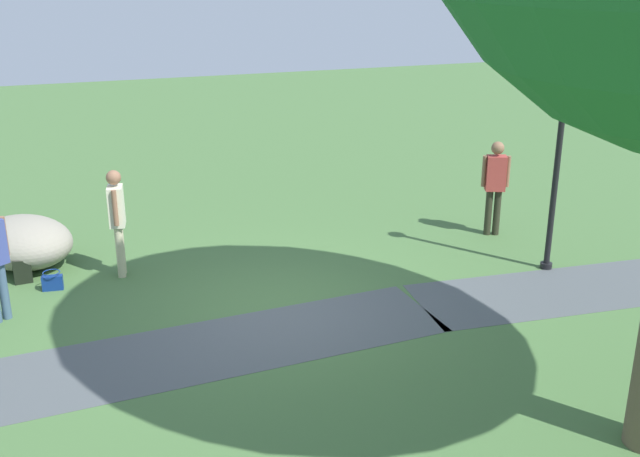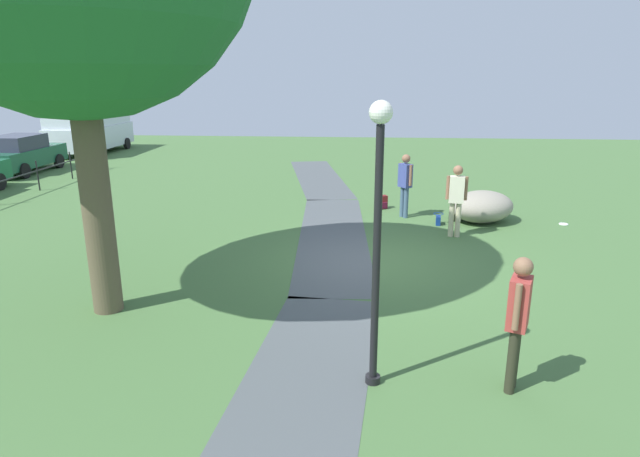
% 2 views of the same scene
% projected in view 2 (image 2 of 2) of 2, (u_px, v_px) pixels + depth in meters
% --- Properties ---
extents(ground_plane, '(48.00, 48.00, 0.00)m').
position_uv_depth(ground_plane, '(370.00, 263.00, 11.65)').
color(ground_plane, '#456A39').
extents(footpath_segment_near, '(8.11, 2.33, 0.01)m').
position_uv_depth(footpath_segment_near, '(284.00, 442.00, 5.97)').
color(footpath_segment_near, '#4B5153').
rests_on(footpath_segment_near, ground).
extents(footpath_segment_mid, '(8.09, 2.14, 0.01)m').
position_uv_depth(footpath_segment_mid, '(333.00, 235.00, 13.60)').
color(footpath_segment_mid, '#4B5153').
rests_on(footpath_segment_mid, ground).
extents(footpath_segment_far, '(8.17, 3.21, 0.01)m').
position_uv_depth(footpath_segment_far, '(318.00, 177.00, 21.26)').
color(footpath_segment_far, '#4B5153').
rests_on(footpath_segment_far, ground).
extents(lamp_post, '(0.28, 0.28, 3.66)m').
position_uv_depth(lamp_post, '(378.00, 219.00, 6.51)').
color(lamp_post, black).
rests_on(lamp_post, ground).
extents(lawn_boulder, '(2.27, 2.36, 0.86)m').
position_uv_depth(lawn_boulder, '(482.00, 206.00, 14.78)').
color(lawn_boulder, gray).
rests_on(lawn_boulder, ground).
extents(woman_with_handbag, '(0.43, 0.41, 1.80)m').
position_uv_depth(woman_with_handbag, '(405.00, 181.00, 15.07)').
color(woman_with_handbag, '#405A73').
rests_on(woman_with_handbag, ground).
extents(man_near_boulder, '(0.49, 0.36, 1.81)m').
position_uv_depth(man_near_boulder, '(518.00, 314.00, 6.69)').
color(man_near_boulder, '#2B2C1E').
rests_on(man_near_boulder, ground).
extents(passerby_on_path, '(0.29, 0.51, 1.81)m').
position_uv_depth(passerby_on_path, '(456.00, 195.00, 13.23)').
color(passerby_on_path, '#C2BA92').
rests_on(passerby_on_path, ground).
extents(handbag_on_grass, '(0.33, 0.30, 0.31)m').
position_uv_depth(handbag_on_grass, '(438.00, 219.00, 14.56)').
color(handbag_on_grass, navy).
rests_on(handbag_on_grass, ground).
extents(backpack_by_boulder, '(0.30, 0.28, 0.40)m').
position_uv_depth(backpack_by_boulder, '(454.00, 214.00, 14.94)').
color(backpack_by_boulder, black).
rests_on(backpack_by_boulder, ground).
extents(spare_backpack_on_lawn, '(0.33, 0.34, 0.40)m').
position_uv_depth(spare_backpack_on_lawn, '(382.00, 202.00, 16.29)').
color(spare_backpack_on_lawn, maroon).
rests_on(spare_backpack_on_lawn, ground).
extents(frisbee_on_grass, '(0.24, 0.24, 0.02)m').
position_uv_depth(frisbee_on_grass, '(563.00, 224.00, 14.60)').
color(frisbee_on_grass, white).
rests_on(frisbee_on_grass, ground).
extents(parked_compact_green, '(4.00, 1.77, 1.56)m').
position_uv_depth(parked_compact_green, '(21.00, 153.00, 21.98)').
color(parked_compact_green, '#1D533B').
rests_on(parked_compact_green, ground).
extents(delivery_van, '(5.25, 2.49, 2.30)m').
position_uv_depth(delivery_van, '(90.00, 128.00, 27.47)').
color(delivery_van, silver).
rests_on(delivery_van, ground).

